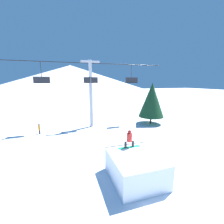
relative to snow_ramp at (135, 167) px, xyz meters
The scene contains 7 objects.
ground_plane 1.19m from the snow_ramp, 82.69° to the right, with size 220.00×220.00×0.00m, color white.
mountain_ridge 74.78m from the snow_ramp, 89.91° to the left, with size 89.95×89.95×14.15m.
snow_ramp is the anchor object (origin of this frame).
snowboarder 1.83m from the snow_ramp, 85.22° to the left, with size 1.57×0.36×1.24m.
chairlift 12.76m from the snow_ramp, 92.59° to the left, with size 20.22×0.44×8.68m.
pine_tree_near 13.66m from the snow_ramp, 53.83° to the left, with size 3.56×3.56×5.89m.
distant_skier 12.88m from the snow_ramp, 122.34° to the left, with size 0.24×0.24×1.23m.
Camera 1 is at (-4.08, -6.67, 6.02)m, focal length 24.00 mm.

